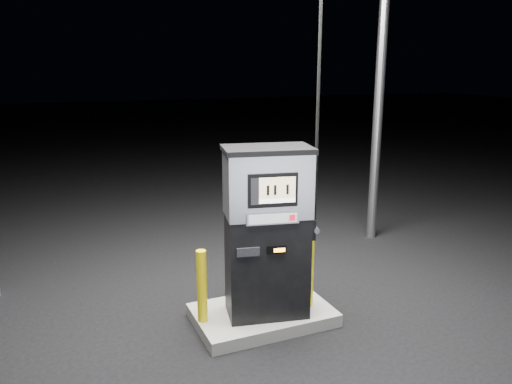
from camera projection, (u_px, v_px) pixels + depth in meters
name	position (u px, v px, depth m)	size (l,w,h in m)	color
ground	(263.00, 321.00, 5.96)	(80.00, 80.00, 0.00)	black
pump_island	(263.00, 315.00, 5.94)	(1.60, 1.00, 0.15)	slate
fuel_dispenser	(267.00, 231.00, 5.60)	(1.13, 0.77, 4.07)	black
bollard_left	(202.00, 286.00, 5.56)	(0.11, 0.11, 0.84)	yellow
bollard_right	(309.00, 270.00, 5.92)	(0.12, 0.12, 0.90)	yellow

